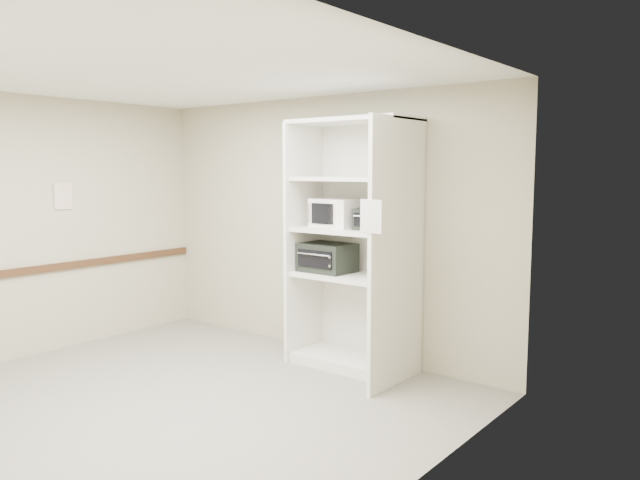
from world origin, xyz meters
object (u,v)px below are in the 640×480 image
Objects in this scene: toaster_oven_lower at (327,257)px; toaster_oven_upper at (374,219)px; microwave at (337,213)px; shelving_unit at (357,254)px.

toaster_oven_upper is at bearing 4.33° from toaster_oven_lower.
microwave is 0.46m from toaster_oven_upper.
toaster_oven_lower is (-0.54, -0.03, -0.41)m from toaster_oven_upper.
shelving_unit is 0.36m from toaster_oven_lower.
toaster_oven_lower is at bearing -138.50° from microwave.
microwave is at bearing 38.01° from toaster_oven_lower.
toaster_oven_lower is at bearing -178.67° from shelving_unit.
shelving_unit is 0.39m from toaster_oven_upper.
shelving_unit is 0.47m from microwave.
shelving_unit is 6.87× the size of toaster_oven_upper.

